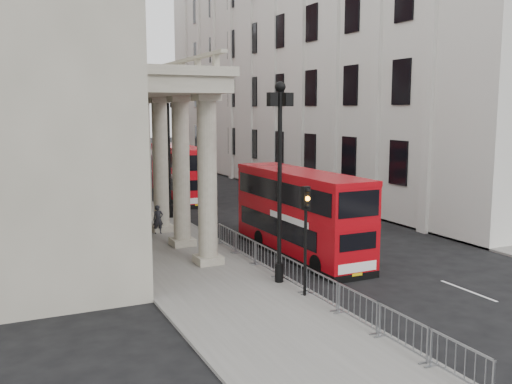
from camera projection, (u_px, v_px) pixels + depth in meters
name	position (u px, v px, depth m)	size (l,w,h in m)	color
ground	(344.00, 313.00, 20.71)	(260.00, 260.00, 0.00)	black
sidewalk_west	(107.00, 199.00, 46.37)	(6.00, 140.00, 0.12)	slate
sidewalk_east	(286.00, 188.00, 53.26)	(3.00, 140.00, 0.12)	slate
kerb	(143.00, 197.00, 47.60)	(0.20, 140.00, 0.14)	slate
portico_building	(6.00, 133.00, 31.62)	(9.00, 28.00, 12.00)	gray
east_building	(300.00, 55.00, 54.31)	(8.00, 55.00, 25.00)	beige
monument_column	(90.00, 61.00, 103.48)	(8.00, 8.00, 54.20)	#60605E
lamp_post_south	(280.00, 169.00, 23.34)	(1.05, 0.44, 8.32)	black
lamp_post_mid	(169.00, 146.00, 37.70)	(1.05, 0.44, 8.32)	black
lamp_post_north	(119.00, 136.00, 52.06)	(1.05, 0.44, 8.32)	black
traffic_light	(306.00, 220.00, 21.83)	(0.28, 0.33, 4.30)	black
crowd_barriers	(305.00, 280.00, 22.47)	(0.50, 18.75, 1.10)	gray
bus_near	(300.00, 212.00, 28.58)	(2.54, 9.95, 4.28)	#A8070F
bus_far	(180.00, 172.00, 46.58)	(2.81, 10.20, 4.37)	red
pedestrian_a	(158.00, 219.00, 33.25)	(0.61, 0.40, 1.68)	black
pedestrian_b	(130.00, 206.00, 37.64)	(0.84, 0.65, 1.73)	black
pedestrian_c	(133.00, 201.00, 39.70)	(0.84, 0.55, 1.72)	black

